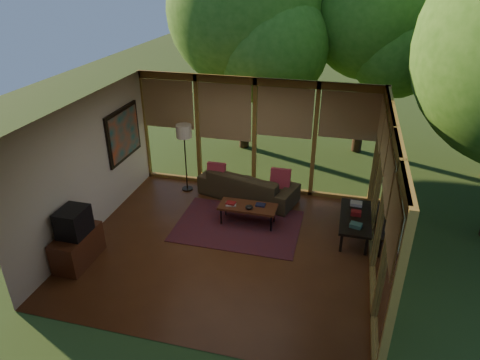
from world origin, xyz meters
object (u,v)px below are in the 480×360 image
(media_cabinet, at_px, (78,247))
(side_console, at_px, (355,218))
(television, at_px, (73,222))
(sofa, at_px, (248,185))
(coffee_table, at_px, (248,207))
(floor_lamp, at_px, (184,135))

(media_cabinet, xyz_separation_m, side_console, (4.87, 2.09, 0.11))
(television, bearing_deg, side_console, 23.34)
(media_cabinet, height_order, side_console, media_cabinet)
(media_cabinet, distance_m, television, 0.55)
(television, bearing_deg, sofa, 51.97)
(media_cabinet, distance_m, side_console, 5.30)
(media_cabinet, relative_size, side_console, 0.71)
(coffee_table, bearing_deg, media_cabinet, -143.37)
(media_cabinet, bearing_deg, television, 0.00)
(floor_lamp, bearing_deg, sofa, -0.75)
(television, relative_size, coffee_table, 0.46)
(media_cabinet, distance_m, coffee_table, 3.37)
(coffee_table, bearing_deg, floor_lamp, 147.77)
(media_cabinet, relative_size, television, 1.82)
(television, xyz_separation_m, floor_lamp, (0.91, 3.13, 0.56))
(floor_lamp, relative_size, coffee_table, 1.38)
(coffee_table, distance_m, side_console, 2.17)
(television, bearing_deg, coffee_table, 36.83)
(coffee_table, height_order, side_console, side_console)
(floor_lamp, bearing_deg, side_console, -14.69)
(television, relative_size, floor_lamp, 0.33)
(media_cabinet, relative_size, coffee_table, 0.83)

